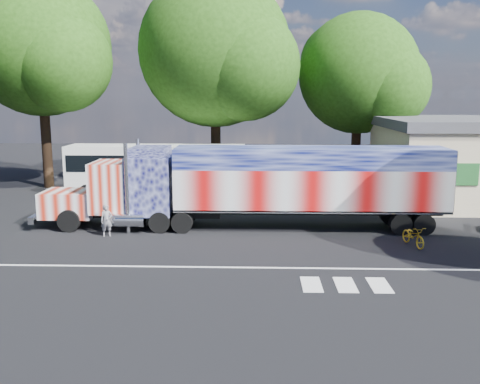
{
  "coord_description": "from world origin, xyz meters",
  "views": [
    {
      "loc": [
        0.86,
        -22.94,
        6.65
      ],
      "look_at": [
        0.0,
        3.0,
        1.9
      ],
      "focal_mm": 40.0,
      "sensor_mm": 36.0,
      "label": 1
    }
  ],
  "objects_px": {
    "bicycle": "(413,236)",
    "semi_truck": "(259,184)",
    "tree_n_mid": "(218,51)",
    "woman": "(106,221)",
    "tree_ne_a": "(361,74)",
    "coach_bus": "(157,170)",
    "tree_nw_a": "(42,47)"
  },
  "relations": [
    {
      "from": "bicycle",
      "to": "tree_n_mid",
      "type": "distance_m",
      "value": 20.39
    },
    {
      "from": "semi_truck",
      "to": "coach_bus",
      "type": "distance_m",
      "value": 10.74
    },
    {
      "from": "coach_bus",
      "to": "bicycle",
      "type": "relative_size",
      "value": 6.61
    },
    {
      "from": "bicycle",
      "to": "tree_n_mid",
      "type": "xyz_separation_m",
      "value": [
        -9.8,
        15.36,
        9.17
      ]
    },
    {
      "from": "coach_bus",
      "to": "tree_ne_a",
      "type": "height_order",
      "value": "tree_ne_a"
    },
    {
      "from": "coach_bus",
      "to": "tree_nw_a",
      "type": "xyz_separation_m",
      "value": [
        -8.4,
        3.22,
        8.16
      ]
    },
    {
      "from": "tree_ne_a",
      "to": "tree_nw_a",
      "type": "bearing_deg",
      "value": -173.6
    },
    {
      "from": "bicycle",
      "to": "tree_ne_a",
      "type": "relative_size",
      "value": 0.14
    },
    {
      "from": "tree_ne_a",
      "to": "tree_n_mid",
      "type": "bearing_deg",
      "value": -170.0
    },
    {
      "from": "coach_bus",
      "to": "bicycle",
      "type": "xyz_separation_m",
      "value": [
        13.59,
        -11.44,
        -1.29
      ]
    },
    {
      "from": "tree_ne_a",
      "to": "semi_truck",
      "type": "bearing_deg",
      "value": -117.91
    },
    {
      "from": "semi_truck",
      "to": "coach_bus",
      "type": "bearing_deg",
      "value": 128.73
    },
    {
      "from": "tree_n_mid",
      "to": "woman",
      "type": "bearing_deg",
      "value": -106.89
    },
    {
      "from": "coach_bus",
      "to": "tree_nw_a",
      "type": "bearing_deg",
      "value": 159.04
    },
    {
      "from": "bicycle",
      "to": "tree_n_mid",
      "type": "relative_size",
      "value": 0.12
    },
    {
      "from": "coach_bus",
      "to": "tree_n_mid",
      "type": "xyz_separation_m",
      "value": [
        3.79,
        3.92,
        7.88
      ]
    },
    {
      "from": "tree_nw_a",
      "to": "tree_ne_a",
      "type": "xyz_separation_m",
      "value": [
        22.59,
        2.53,
        -1.79
      ]
    },
    {
      "from": "coach_bus",
      "to": "woman",
      "type": "relative_size",
      "value": 7.65
    },
    {
      "from": "tree_ne_a",
      "to": "coach_bus",
      "type": "bearing_deg",
      "value": -157.94
    },
    {
      "from": "bicycle",
      "to": "woman",
      "type": "bearing_deg",
      "value": 160.18
    },
    {
      "from": "semi_truck",
      "to": "coach_bus",
      "type": "height_order",
      "value": "semi_truck"
    },
    {
      "from": "bicycle",
      "to": "semi_truck",
      "type": "bearing_deg",
      "value": 141.03
    },
    {
      "from": "tree_nw_a",
      "to": "coach_bus",
      "type": "bearing_deg",
      "value": -20.96
    },
    {
      "from": "semi_truck",
      "to": "tree_ne_a",
      "type": "xyz_separation_m",
      "value": [
        7.48,
        14.12,
        5.86
      ]
    },
    {
      "from": "coach_bus",
      "to": "tree_n_mid",
      "type": "distance_m",
      "value": 9.58
    },
    {
      "from": "coach_bus",
      "to": "tree_n_mid",
      "type": "bearing_deg",
      "value": 45.97
    },
    {
      "from": "bicycle",
      "to": "tree_nw_a",
      "type": "distance_m",
      "value": 28.06
    },
    {
      "from": "semi_truck",
      "to": "woman",
      "type": "xyz_separation_m",
      "value": [
        -7.22,
        -1.86,
        -1.5
      ]
    },
    {
      "from": "bicycle",
      "to": "tree_n_mid",
      "type": "height_order",
      "value": "tree_n_mid"
    },
    {
      "from": "tree_n_mid",
      "to": "tree_ne_a",
      "type": "bearing_deg",
      "value": 10.0
    },
    {
      "from": "semi_truck",
      "to": "tree_nw_a",
      "type": "relative_size",
      "value": 1.39
    },
    {
      "from": "woman",
      "to": "bicycle",
      "type": "bearing_deg",
      "value": -25.59
    }
  ]
}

